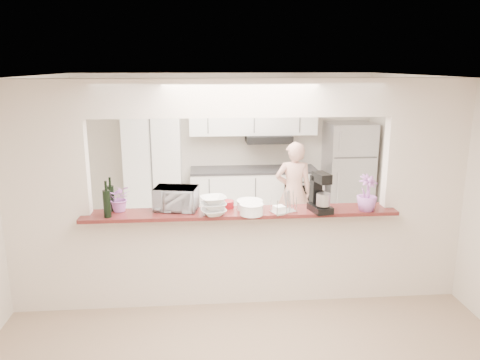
{
  "coord_description": "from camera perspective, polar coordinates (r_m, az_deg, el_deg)",
  "views": [
    {
      "loc": [
        -0.42,
        -4.88,
        2.64
      ],
      "look_at": [
        0.02,
        0.3,
        1.35
      ],
      "focal_mm": 35.0,
      "sensor_mm": 36.0,
      "label": 1
    }
  ],
  "objects": [
    {
      "name": "floor",
      "position": [
        5.56,
        0.06,
        -14.37
      ],
      "size": [
        6.0,
        6.0,
        0.0
      ],
      "primitive_type": "plane",
      "color": "gray",
      "rests_on": "ground"
    },
    {
      "name": "tile_overlay",
      "position": [
        6.96,
        -1.04,
        -8.29
      ],
      "size": [
        5.0,
        2.9,
        0.01
      ],
      "primitive_type": "cube",
      "color": "beige",
      "rests_on": "floor"
    },
    {
      "name": "partition",
      "position": [
        5.03,
        0.06,
        0.66
      ],
      "size": [
        5.0,
        0.15,
        2.5
      ],
      "color": "beige",
      "rests_on": "floor"
    },
    {
      "name": "bar_counter",
      "position": [
        5.31,
        0.06,
        -8.92
      ],
      "size": [
        3.4,
        0.38,
        1.09
      ],
      "color": "beige",
      "rests_on": "floor"
    },
    {
      "name": "kitchen_cabinets",
      "position": [
        7.79,
        -3.02,
        1.59
      ],
      "size": [
        3.15,
        0.62,
        2.25
      ],
      "color": "silver",
      "rests_on": "floor"
    },
    {
      "name": "refrigerator",
      "position": [
        8.12,
        12.99,
        0.86
      ],
      "size": [
        0.75,
        0.7,
        1.7
      ],
      "primitive_type": "cube",
      "color": "#A9A9AE",
      "rests_on": "floor"
    },
    {
      "name": "flower_left",
      "position": [
        5.2,
        -14.42,
        -2.14
      ],
      "size": [
        0.27,
        0.23,
        0.3
      ],
      "primitive_type": "imported",
      "rotation": [
        0.0,
        0.0,
        0.0
      ],
      "color": "pink",
      "rests_on": "bar_counter"
    },
    {
      "name": "wine_bottle_a",
      "position": [
        5.24,
        -15.47,
        -2.1
      ],
      "size": [
        0.08,
        0.08,
        0.38
      ],
      "color": "black",
      "rests_on": "bar_counter"
    },
    {
      "name": "wine_bottle_b",
      "position": [
        5.03,
        -15.92,
        -2.73
      ],
      "size": [
        0.08,
        0.08,
        0.39
      ],
      "color": "black",
      "rests_on": "bar_counter"
    },
    {
      "name": "toaster_oven",
      "position": [
        5.14,
        -7.8,
        -2.25
      ],
      "size": [
        0.51,
        0.39,
        0.25
      ],
      "primitive_type": "imported",
      "rotation": [
        0.0,
        0.0,
        -0.18
      ],
      "color": "#B9B9BE",
      "rests_on": "bar_counter"
    },
    {
      "name": "serving_bowls",
      "position": [
        4.93,
        -3.25,
        -3.19
      ],
      "size": [
        0.32,
        0.32,
        0.2
      ],
      "primitive_type": "imported",
      "rotation": [
        0.0,
        0.0,
        0.23
      ],
      "color": "silver",
      "rests_on": "bar_counter"
    },
    {
      "name": "plate_stack_a",
      "position": [
        4.95,
        1.4,
        -3.58
      ],
      "size": [
        0.26,
        0.26,
        0.12
      ],
      "color": "white",
      "rests_on": "bar_counter"
    },
    {
      "name": "plate_stack_b",
      "position": [
        5.13,
        1.19,
        -3.03
      ],
      "size": [
        0.29,
        0.29,
        0.1
      ],
      "color": "white",
      "rests_on": "bar_counter"
    },
    {
      "name": "red_bowl",
      "position": [
        5.19,
        -1.67,
        -2.97
      ],
      "size": [
        0.17,
        0.17,
        0.08
      ],
      "primitive_type": "cylinder",
      "color": "maroon",
      "rests_on": "bar_counter"
    },
    {
      "name": "tan_bowl",
      "position": [
        5.11,
        1.27,
        -3.31
      ],
      "size": [
        0.14,
        0.14,
        0.07
      ],
      "primitive_type": "cylinder",
      "color": "#C7B98C",
      "rests_on": "bar_counter"
    },
    {
      "name": "utensil_caddy",
      "position": [
        5.02,
        5.34,
        -2.85
      ],
      "size": [
        0.3,
        0.24,
        0.25
      ],
      "color": "silver",
      "rests_on": "bar_counter"
    },
    {
      "name": "stand_mixer",
      "position": [
        5.09,
        9.73,
        -1.69
      ],
      "size": [
        0.24,
        0.32,
        0.43
      ],
      "color": "black",
      "rests_on": "bar_counter"
    },
    {
      "name": "flower_right",
      "position": [
        5.23,
        15.24,
        -1.53
      ],
      "size": [
        0.29,
        0.29,
        0.39
      ],
      "primitive_type": "imported",
      "rotation": [
        0.0,
        0.0,
        0.41
      ],
      "color": "#AA64BB",
      "rests_on": "bar_counter"
    },
    {
      "name": "person",
      "position": [
        7.08,
        6.54,
        -1.51
      ],
      "size": [
        0.59,
        0.41,
        1.53
      ],
      "primitive_type": "imported",
      "rotation": [
        0.0,
        0.0,
        3.05
      ],
      "color": "#D89E8C",
      "rests_on": "floor"
    }
  ]
}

